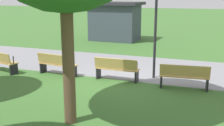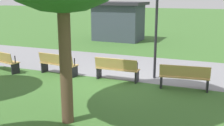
% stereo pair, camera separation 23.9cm
% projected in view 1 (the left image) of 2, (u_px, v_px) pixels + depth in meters
% --- Properties ---
extents(ground_plane, '(120.00, 120.00, 0.00)m').
position_uv_depth(ground_plane, '(117.00, 80.00, 10.71)').
color(ground_plane, '#3D6B2D').
extents(path_paving, '(29.56, 4.35, 0.01)m').
position_uv_depth(path_paving, '(133.00, 66.00, 12.73)').
color(path_paving, gray).
rests_on(path_paving, ground).
extents(bench_1, '(1.73, 0.83, 0.89)m').
position_uv_depth(bench_1, '(0.00, 61.00, 11.71)').
color(bench_1, tan).
rests_on(bench_1, ground).
extents(bench_2, '(1.71, 0.66, 0.89)m').
position_uv_depth(bench_2, '(57.00, 64.00, 11.26)').
color(bench_2, tan).
rests_on(bench_2, ground).
extents(bench_3, '(1.66, 0.47, 0.89)m').
position_uv_depth(bench_3, '(117.00, 69.00, 10.54)').
color(bench_3, tan).
rests_on(bench_3, ground).
extents(bench_4, '(1.71, 0.66, 0.89)m').
position_uv_depth(bench_4, '(184.00, 76.00, 9.56)').
color(bench_4, tan).
rests_on(bench_4, ground).
extents(lamp_post, '(0.32, 0.32, 4.08)m').
position_uv_depth(lamp_post, '(156.00, 4.00, 10.33)').
color(lamp_post, black).
rests_on(lamp_post, ground).
extents(kiosk, '(3.82, 2.77, 2.70)m').
position_uv_depth(kiosk, '(115.00, 21.00, 19.84)').
color(kiosk, '#38424C').
rests_on(kiosk, ground).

